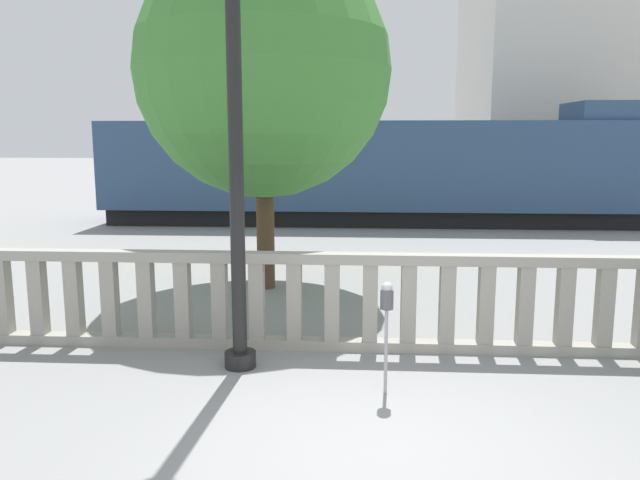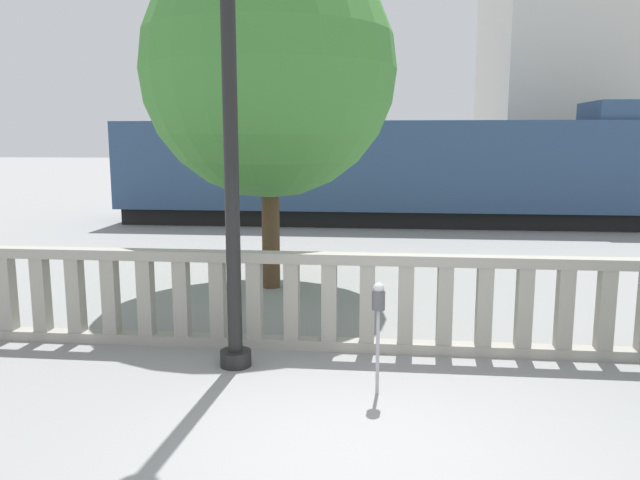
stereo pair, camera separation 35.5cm
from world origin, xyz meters
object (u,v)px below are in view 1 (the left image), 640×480
Objects in this scene: parking_meter at (387,307)px; train_near at (380,170)px; tree_left at (263,70)px; lamppost at (235,106)px.

parking_meter is 0.07× the size of train_near.
parking_meter is 0.20× the size of tree_left.
parking_meter is at bearing -21.34° from lamppost.
train_near is at bearing 75.08° from tree_left.
lamppost is at bearing -85.91° from tree_left.
tree_left is at bearing -104.92° from train_near.
lamppost is 4.34m from tree_left.
tree_left is (-2.12, 4.95, 3.09)m from parking_meter.
train_near reaches higher than parking_meter.
parking_meter is (1.82, -0.71, -2.24)m from lamppost.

